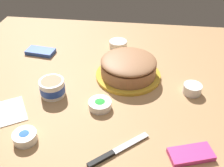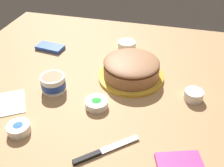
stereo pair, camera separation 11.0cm
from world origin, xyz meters
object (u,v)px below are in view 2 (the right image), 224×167
(sprinkle_bowl_pink, at_px, (127,45))
(spreading_knife, at_px, (101,152))
(sprinkle_bowl_rainbow, at_px, (194,95))
(candy_box_lower, at_px, (179,162))
(frosted_cake, at_px, (131,69))
(sprinkle_bowl_green, at_px, (98,103))
(candy_box_upper, at_px, (50,47))
(sprinkle_bowl_blue, at_px, (19,128))
(frosting_tub, at_px, (54,82))
(paper_napkin, at_px, (5,104))

(sprinkle_bowl_pink, bearing_deg, spreading_knife, -84.94)
(spreading_knife, distance_m, sprinkle_bowl_rainbow, 0.46)
(sprinkle_bowl_pink, relative_size, candy_box_lower, 0.67)
(sprinkle_bowl_rainbow, bearing_deg, frosted_cake, 162.42)
(frosted_cake, bearing_deg, candy_box_lower, -60.90)
(sprinkle_bowl_green, xyz_separation_m, candy_box_upper, (-0.38, 0.38, -0.01))
(candy_box_lower, bearing_deg, sprinkle_bowl_rainbow, 64.94)
(candy_box_lower, bearing_deg, candy_box_upper, 122.66)
(sprinkle_bowl_blue, relative_size, sprinkle_bowl_rainbow, 1.05)
(frosting_tub, bearing_deg, sprinkle_bowl_pink, 62.63)
(sprinkle_bowl_pink, bearing_deg, sprinkle_bowl_green, -91.54)
(sprinkle_bowl_green, relative_size, candy_box_lower, 0.64)
(frosted_cake, relative_size, candy_box_upper, 2.05)
(frosting_tub, bearing_deg, spreading_knife, -43.84)
(sprinkle_bowl_blue, height_order, sprinkle_bowl_pink, sprinkle_bowl_pink)
(candy_box_lower, height_order, paper_napkin, candy_box_lower)
(frosting_tub, bearing_deg, paper_napkin, -136.94)
(sprinkle_bowl_green, bearing_deg, paper_napkin, -167.81)
(candy_box_upper, bearing_deg, spreading_knife, -45.02)
(sprinkle_bowl_rainbow, xyz_separation_m, paper_napkin, (-0.72, -0.22, -0.02))
(frosting_tub, xyz_separation_m, candy_box_upper, (-0.17, 0.32, -0.03))
(sprinkle_bowl_blue, distance_m, sprinkle_bowl_green, 0.30)
(sprinkle_bowl_rainbow, distance_m, candy_box_lower, 0.34)
(frosted_cake, height_order, paper_napkin, frosted_cake)
(candy_box_upper, bearing_deg, sprinkle_bowl_blue, -67.78)
(frosted_cake, relative_size, paper_napkin, 1.96)
(frosted_cake, xyz_separation_m, candy_box_lower, (0.23, -0.42, -0.04))
(frosting_tub, relative_size, candy_box_upper, 0.72)
(candy_box_lower, bearing_deg, sprinkle_bowl_blue, 162.24)
(sprinkle_bowl_blue, xyz_separation_m, sprinkle_bowl_green, (0.23, 0.20, -0.00))
(spreading_knife, xyz_separation_m, candy_box_upper, (-0.46, 0.59, 0.00))
(sprinkle_bowl_blue, height_order, candy_box_upper, sprinkle_bowl_blue)
(sprinkle_bowl_blue, bearing_deg, paper_napkin, 138.07)
(sprinkle_bowl_green, bearing_deg, frosted_cake, 68.81)
(spreading_knife, bearing_deg, frosting_tub, 136.16)
(frosted_cake, relative_size, spreading_knife, 1.55)
(frosting_tub, height_order, spreading_knife, frosting_tub)
(frosted_cake, bearing_deg, paper_napkin, -145.76)
(sprinkle_bowl_pink, bearing_deg, candy_box_lower, -65.81)
(frosted_cake, xyz_separation_m, frosting_tub, (-0.30, -0.17, -0.01))
(frosting_tub, bearing_deg, candy_box_upper, 118.09)
(sprinkle_bowl_green, bearing_deg, sprinkle_bowl_pink, 88.46)
(frosted_cake, bearing_deg, sprinkle_bowl_green, -111.19)
(paper_napkin, bearing_deg, sprinkle_bowl_green, 12.19)
(sprinkle_bowl_green, bearing_deg, candy_box_lower, -30.90)
(sprinkle_bowl_blue, relative_size, candy_box_upper, 0.56)
(paper_napkin, bearing_deg, spreading_knife, -17.28)
(candy_box_lower, relative_size, candy_box_upper, 0.98)
(spreading_knife, bearing_deg, candy_box_upper, 127.58)
(sprinkle_bowl_pink, height_order, candy_box_upper, sprinkle_bowl_pink)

